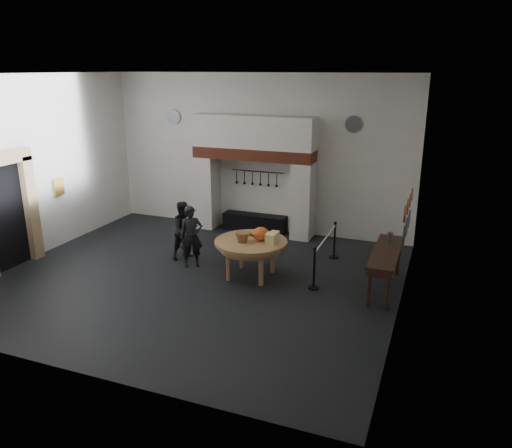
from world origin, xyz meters
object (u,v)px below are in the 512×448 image
at_px(barrier_post_near, 314,269).
at_px(side_table, 386,252).
at_px(visitor_near, 191,237).
at_px(barrier_post_far, 334,241).
at_px(work_table, 251,242).
at_px(iron_range, 255,223).
at_px(visitor_far, 185,230).

bearing_deg(barrier_post_near, side_table, 19.35).
height_order(visitor_near, side_table, visitor_near).
distance_m(visitor_near, barrier_post_near, 3.12).
height_order(side_table, barrier_post_far, same).
height_order(work_table, side_table, side_table).
xyz_separation_m(iron_range, barrier_post_far, (2.67, -1.30, 0.20)).
xyz_separation_m(visitor_far, barrier_post_near, (3.49, -0.61, -0.29)).
xyz_separation_m(visitor_far, barrier_post_far, (3.49, 1.39, -0.29)).
bearing_deg(barrier_post_near, iron_range, 128.91).
height_order(visitor_far, barrier_post_near, visitor_far).
bearing_deg(work_table, side_table, 7.03).
height_order(iron_range, work_table, work_table).
relative_size(work_table, visitor_far, 1.12).
relative_size(iron_range, barrier_post_near, 2.11).
relative_size(barrier_post_near, barrier_post_far, 1.00).
distance_m(visitor_near, visitor_far, 0.57).
distance_m(side_table, barrier_post_near, 1.58).
relative_size(iron_range, barrier_post_far, 2.11).
height_order(iron_range, side_table, side_table).
height_order(visitor_far, barrier_post_far, visitor_far).
distance_m(work_table, side_table, 2.98).
relative_size(side_table, barrier_post_far, 2.44).
bearing_deg(visitor_far, work_table, -73.69).
height_order(iron_range, visitor_near, visitor_near).
bearing_deg(visitor_near, iron_range, 48.55).
bearing_deg(iron_range, visitor_far, -107.08).
xyz_separation_m(visitor_near, side_table, (4.53, 0.30, 0.12)).
bearing_deg(work_table, barrier_post_near, -5.18).
relative_size(visitor_far, side_table, 0.67).
bearing_deg(visitor_far, barrier_post_near, -70.14).
xyz_separation_m(work_table, barrier_post_far, (1.53, 1.86, -0.39)).
relative_size(work_table, side_table, 0.75).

